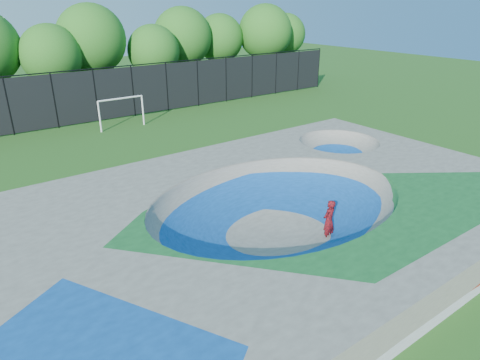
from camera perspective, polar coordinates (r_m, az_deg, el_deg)
name	(u,v)px	position (r m, az deg, el deg)	size (l,w,h in m)	color
ground	(278,229)	(17.72, 5.02, -6.54)	(120.00, 120.00, 0.00)	#215116
skate_deck	(278,213)	(17.37, 5.11, -4.39)	(22.00, 14.00, 1.50)	gray
skater	(329,221)	(16.84, 11.75, -5.33)	(0.62, 0.41, 1.71)	#AA0D15
skateboard	(327,239)	(17.24, 11.53, -7.77)	(0.78, 0.22, 0.05)	black
soccer_goal	(121,107)	(32.39, -15.56, 9.34)	(3.40, 0.12, 2.25)	white
fence	(96,95)	(34.70, -18.70, 10.74)	(48.09, 0.09, 4.04)	black
treeline	(97,45)	(39.85, -18.54, 16.73)	(51.06, 7.54, 8.55)	#4B3125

